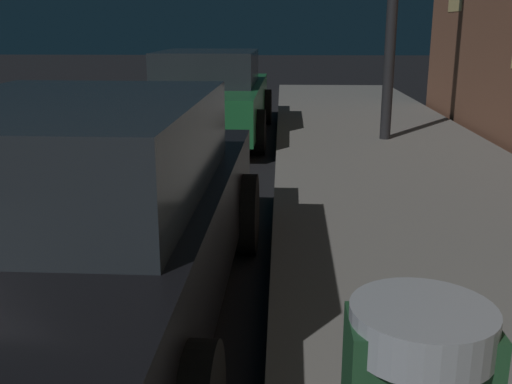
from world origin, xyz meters
name	(u,v)px	position (x,y,z in m)	size (l,w,h in m)	color
car_black	(75,219)	(2.85, 3.52, 0.72)	(2.06, 4.37, 1.43)	black
car_green	(209,95)	(2.85, 10.21, 0.70)	(2.05, 4.59, 1.43)	#19592D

